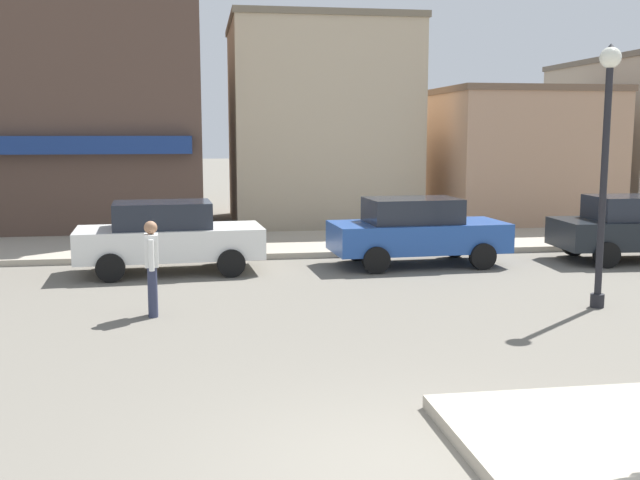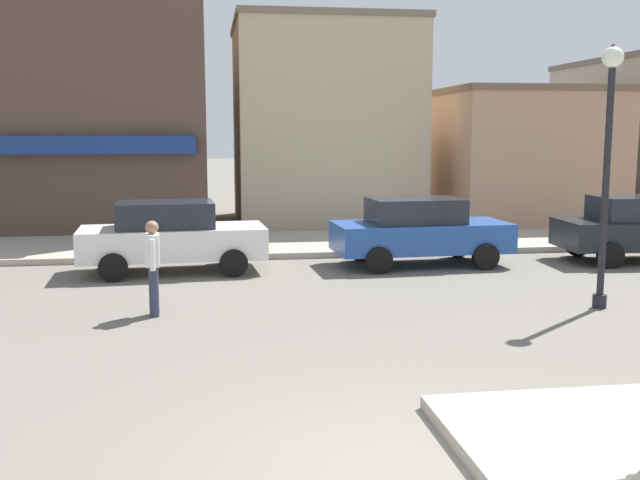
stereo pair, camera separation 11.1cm
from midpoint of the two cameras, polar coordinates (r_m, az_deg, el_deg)
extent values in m
plane|color=#6B665B|center=(7.16, 6.37, -17.25)|extent=(160.00, 160.00, 0.00)
cube|color=#A89E8C|center=(20.10, -3.94, -0.33)|extent=(80.00, 4.00, 0.15)
cylinder|color=black|center=(13.81, 20.56, 3.69)|extent=(0.12, 0.12, 4.20)
cylinder|color=black|center=(14.09, 20.15, -4.35)|extent=(0.24, 0.24, 0.24)
sphere|color=white|center=(13.83, 21.04, 12.84)|extent=(0.36, 0.36, 0.36)
cone|color=black|center=(13.85, 21.07, 13.44)|extent=(0.32, 0.32, 0.18)
cube|color=white|center=(16.73, -11.53, -0.16)|extent=(4.10, 1.95, 0.66)
cube|color=#1E232D|center=(16.65, -12.11, 1.90)|extent=(2.17, 1.53, 0.56)
cylinder|color=black|center=(17.69, -7.54, -0.82)|extent=(0.61, 0.22, 0.60)
cylinder|color=black|center=(16.02, -6.98, -1.77)|extent=(0.61, 0.22, 0.60)
cylinder|color=black|center=(17.64, -15.59, -1.08)|extent=(0.61, 0.22, 0.60)
cylinder|color=black|center=(15.97, -15.87, -2.06)|extent=(0.61, 0.22, 0.60)
cube|color=#234C9E|center=(17.43, 7.29, 0.27)|extent=(4.08, 1.89, 0.66)
cube|color=#1E232D|center=(17.31, 6.86, 2.26)|extent=(2.14, 1.49, 0.56)
cylinder|color=black|center=(18.70, 10.01, -0.39)|extent=(0.61, 0.21, 0.60)
cylinder|color=black|center=(17.15, 12.12, -1.22)|extent=(0.61, 0.21, 0.60)
cylinder|color=black|center=(17.93, 2.63, -0.64)|extent=(0.61, 0.21, 0.60)
cylinder|color=black|center=(16.31, 4.12, -1.54)|extent=(0.61, 0.21, 0.60)
cube|color=black|center=(19.42, 23.03, 0.50)|extent=(4.08, 1.90, 0.66)
cube|color=#1E232D|center=(19.28, 22.74, 2.29)|extent=(2.15, 1.50, 0.56)
cylinder|color=black|center=(19.66, 18.61, -0.28)|extent=(0.61, 0.21, 0.60)
cylinder|color=black|center=(18.15, 20.84, -1.07)|extent=(0.61, 0.21, 0.60)
cylinder|color=#2D334C|center=(12.79, -12.88, -3.90)|extent=(0.16, 0.16, 0.85)
cylinder|color=#2D334C|center=(12.96, -12.87, -3.74)|extent=(0.16, 0.16, 0.85)
cube|color=white|center=(12.75, -12.97, -0.77)|extent=(0.24, 0.37, 0.54)
sphere|color=#9E7051|center=(12.70, -13.03, 0.93)|extent=(0.22, 0.22, 0.22)
cylinder|color=white|center=(12.53, -12.98, -1.15)|extent=(0.09, 0.09, 0.52)
cylinder|color=white|center=(12.99, -12.95, -0.83)|extent=(0.09, 0.09, 0.52)
cube|color=brown|center=(26.79, -21.64, 10.17)|extent=(11.37, 8.72, 8.46)
cube|color=tan|center=(25.75, -0.25, 8.66)|extent=(5.86, 5.91, 6.49)
cube|color=#716452|center=(25.99, -0.26, 16.06)|extent=(5.98, 6.03, 0.20)
cube|color=tan|center=(26.13, 14.59, 5.97)|extent=(5.34, 5.08, 4.29)
cube|color=brown|center=(26.15, 14.77, 10.89)|extent=(5.44, 5.18, 0.20)
camera|label=1|loc=(0.06, -90.29, -0.04)|focal=42.00mm
camera|label=2|loc=(0.06, 89.71, 0.04)|focal=42.00mm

